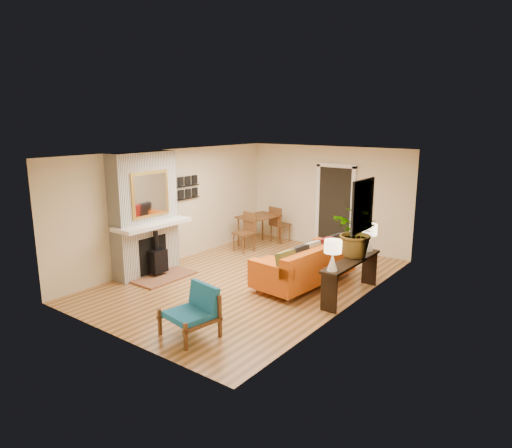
% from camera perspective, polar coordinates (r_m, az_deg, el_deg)
% --- Properties ---
extents(room_shell, '(6.50, 6.50, 6.50)m').
position_cam_1_polar(room_shell, '(11.07, 10.13, 2.29)').
color(room_shell, '#C7864C').
rests_on(room_shell, ground).
extents(fireplace, '(1.09, 1.68, 2.60)m').
position_cam_1_polar(fireplace, '(9.85, -13.63, 0.83)').
color(fireplace, white).
rests_on(fireplace, ground).
extents(sofa, '(1.21, 2.40, 0.91)m').
position_cam_1_polar(sofa, '(9.22, 6.56, -5.13)').
color(sofa, silver).
rests_on(sofa, ground).
extents(ottoman, '(0.74, 0.74, 0.34)m').
position_cam_1_polar(ottoman, '(9.61, 1.88, -5.55)').
color(ottoman, silver).
rests_on(ottoman, ground).
extents(blue_chair, '(0.84, 0.83, 0.77)m').
position_cam_1_polar(blue_chair, '(7.17, -7.66, -10.42)').
color(blue_chair, brown).
rests_on(blue_chair, ground).
extents(dining_table, '(0.95, 1.84, 0.97)m').
position_cam_1_polar(dining_table, '(11.89, 0.58, 0.26)').
color(dining_table, brown).
rests_on(dining_table, ground).
extents(console_table, '(0.34, 1.85, 0.72)m').
position_cam_1_polar(console_table, '(8.64, 11.83, -5.34)').
color(console_table, black).
rests_on(console_table, ground).
extents(lamp_near, '(0.30, 0.30, 0.54)m').
position_cam_1_polar(lamp_near, '(7.83, 9.58, -3.42)').
color(lamp_near, white).
rests_on(lamp_near, console_table).
extents(lamp_far, '(0.30, 0.30, 0.54)m').
position_cam_1_polar(lamp_far, '(9.16, 13.97, -1.23)').
color(lamp_far, white).
rests_on(lamp_far, console_table).
extents(houseplant, '(1.00, 0.90, 0.98)m').
position_cam_1_polar(houseplant, '(8.67, 12.63, -0.92)').
color(houseplant, '#1E5919').
rests_on(houseplant, console_table).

